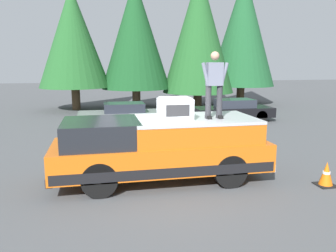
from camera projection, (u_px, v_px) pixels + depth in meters
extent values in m
plane|color=#4C4F51|center=(154.00, 182.00, 8.83)|extent=(90.00, 90.00, 0.00)
cube|color=orange|center=(161.00, 154.00, 8.87)|extent=(2.00, 5.50, 0.70)
cube|color=black|center=(161.00, 161.00, 8.90)|extent=(2.01, 5.39, 0.24)
cube|color=black|center=(101.00, 132.00, 8.44)|extent=(1.84, 1.87, 0.60)
cube|color=orange|center=(193.00, 130.00, 8.93)|extent=(1.92, 3.19, 0.52)
cube|color=#B7BABF|center=(193.00, 119.00, 8.87)|extent=(1.94, 3.19, 0.08)
cube|color=#232326|center=(54.00, 171.00, 8.38)|extent=(1.96, 0.16, 0.20)
cube|color=#B2B5BA|center=(255.00, 158.00, 9.45)|extent=(1.96, 0.16, 0.20)
cylinder|color=black|center=(99.00, 179.00, 7.78)|extent=(0.30, 0.84, 0.84)
cylinder|color=black|center=(99.00, 159.00, 9.42)|extent=(0.30, 0.84, 0.84)
cylinder|color=black|center=(230.00, 171.00, 8.42)|extent=(0.30, 0.84, 0.84)
cylinder|color=black|center=(208.00, 153.00, 10.05)|extent=(0.30, 0.84, 0.84)
cube|color=silver|center=(175.00, 109.00, 8.57)|extent=(0.64, 0.84, 0.52)
cube|color=#2D2D30|center=(178.00, 111.00, 8.26)|extent=(0.01, 0.59, 0.29)
cube|color=#99999E|center=(175.00, 98.00, 8.52)|extent=(0.58, 0.76, 0.04)
cylinder|color=#333338|center=(219.00, 102.00, 8.69)|extent=(0.15, 0.15, 0.84)
cube|color=black|center=(220.00, 117.00, 8.72)|extent=(0.26, 0.11, 0.08)
cylinder|color=#333338|center=(208.00, 102.00, 8.63)|extent=(0.15, 0.15, 0.84)
cube|color=black|center=(208.00, 117.00, 8.66)|extent=(0.26, 0.11, 0.08)
cube|color=gray|center=(215.00, 74.00, 8.53)|extent=(0.24, 0.40, 0.58)
sphere|color=tan|center=(215.00, 56.00, 8.44)|extent=(0.22, 0.22, 0.22)
cylinder|color=gray|center=(224.00, 74.00, 8.55)|extent=(0.09, 0.23, 0.58)
cylinder|color=gray|center=(206.00, 74.00, 8.45)|extent=(0.09, 0.23, 0.58)
cube|color=black|center=(233.00, 112.00, 17.85)|extent=(1.64, 4.10, 0.50)
cube|color=#282D38|center=(235.00, 103.00, 17.79)|extent=(1.31, 1.89, 0.42)
cylinder|color=black|center=(214.00, 118.00, 16.94)|extent=(0.20, 0.62, 0.62)
cylinder|color=black|center=(205.00, 114.00, 18.33)|extent=(0.20, 0.62, 0.62)
cylinder|color=black|center=(261.00, 117.00, 17.45)|extent=(0.20, 0.62, 0.62)
cylinder|color=black|center=(249.00, 113.00, 18.83)|extent=(0.20, 0.62, 0.62)
cube|color=gray|center=(122.00, 117.00, 16.19)|extent=(1.64, 4.10, 0.50)
cube|color=#282D38|center=(124.00, 107.00, 16.13)|extent=(1.31, 1.89, 0.42)
cylinder|color=black|center=(95.00, 124.00, 15.28)|extent=(0.20, 0.62, 0.62)
cylinder|color=black|center=(95.00, 119.00, 16.66)|extent=(0.20, 0.62, 0.62)
cylinder|color=black|center=(151.00, 122.00, 15.78)|extent=(0.20, 0.62, 0.62)
cylinder|color=black|center=(146.00, 117.00, 17.17)|extent=(0.20, 0.62, 0.62)
cube|color=black|center=(325.00, 185.00, 8.57)|extent=(0.47, 0.47, 0.03)
cone|color=orange|center=(326.00, 174.00, 8.52)|extent=(0.36, 0.36, 0.62)
cylinder|color=white|center=(326.00, 173.00, 8.51)|extent=(0.19, 0.19, 0.06)
cylinder|color=#4C3826|center=(240.00, 95.00, 25.23)|extent=(0.57, 0.57, 1.35)
cone|color=#1E562D|center=(243.00, 30.00, 24.35)|extent=(4.74, 4.74, 7.99)
cylinder|color=#4C3826|center=(198.00, 100.00, 23.36)|extent=(0.58, 0.58, 1.03)
cone|color=#235B28|center=(199.00, 32.00, 22.52)|extent=(4.79, 4.79, 8.02)
cylinder|color=#4C3826|center=(136.00, 98.00, 22.94)|extent=(0.55, 0.55, 1.32)
cone|color=#194C23|center=(135.00, 34.00, 22.16)|extent=(4.57, 4.57, 7.11)
cylinder|color=#4C3826|center=(76.00, 99.00, 21.99)|extent=(0.54, 0.54, 1.47)
cone|color=#235B28|center=(73.00, 37.00, 21.27)|extent=(4.46, 4.46, 6.27)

